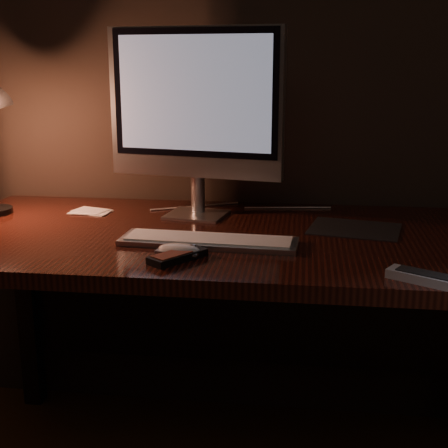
# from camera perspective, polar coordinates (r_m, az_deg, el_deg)

# --- Properties ---
(desk) EXTENTS (1.60, 0.75, 0.75)m
(desk) POSITION_cam_1_polar(r_m,az_deg,el_deg) (1.77, 0.87, -4.23)
(desk) COLOR black
(desk) RESTS_ON ground
(monitor) EXTENTS (0.51, 0.18, 0.54)m
(monitor) POSITION_cam_1_polar(r_m,az_deg,el_deg) (1.80, -2.67, 10.64)
(monitor) COLOR silver
(monitor) RESTS_ON desk
(keyboard) EXTENTS (0.45, 0.15, 0.02)m
(keyboard) POSITION_cam_1_polar(r_m,az_deg,el_deg) (1.57, -1.42, -1.52)
(keyboard) COLOR silver
(keyboard) RESTS_ON desk
(mousepad) EXTENTS (0.27, 0.24, 0.00)m
(mousepad) POSITION_cam_1_polar(r_m,az_deg,el_deg) (1.74, 11.85, -0.43)
(mousepad) COLOR black
(mousepad) RESTS_ON desk
(mouse) EXTENTS (0.11, 0.07, 0.02)m
(mouse) POSITION_cam_1_polar(r_m,az_deg,el_deg) (1.48, -4.11, -2.52)
(mouse) COLOR white
(mouse) RESTS_ON desk
(media_remote) EXTENTS (0.13, 0.15, 0.03)m
(media_remote) POSITION_cam_1_polar(r_m,az_deg,el_deg) (1.45, -4.26, -2.93)
(media_remote) COLOR black
(media_remote) RESTS_ON desk
(tv_remote) EXTENTS (0.19, 0.14, 0.03)m
(tv_remote) POSITION_cam_1_polar(r_m,az_deg,el_deg) (1.36, 18.64, -4.83)
(tv_remote) COLOR gray
(tv_remote) RESTS_ON desk
(papers) EXTENTS (0.13, 0.10, 0.01)m
(papers) POSITION_cam_1_polar(r_m,az_deg,el_deg) (1.94, -12.09, 1.13)
(papers) COLOR white
(papers) RESTS_ON desk
(cable) EXTENTS (0.54, 0.16, 0.00)m
(cable) POSITION_cam_1_polar(r_m,az_deg,el_deg) (1.94, 1.55, 1.49)
(cable) COLOR white
(cable) RESTS_ON desk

